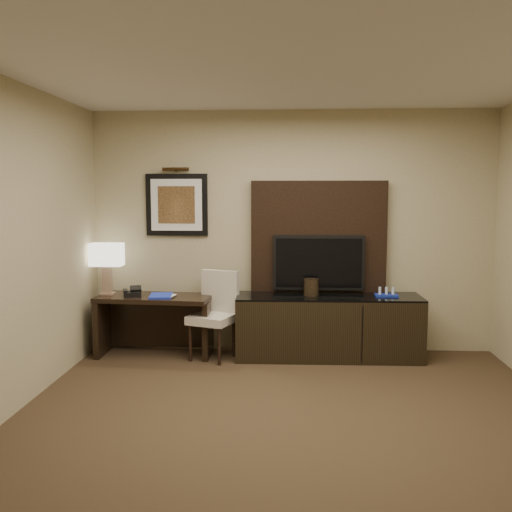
# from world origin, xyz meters

# --- Properties ---
(floor) EXTENTS (4.50, 5.00, 0.01)m
(floor) POSITION_xyz_m (0.00, 0.00, -0.01)
(floor) COLOR #362618
(floor) RESTS_ON ground
(ceiling) EXTENTS (4.50, 5.00, 0.01)m
(ceiling) POSITION_xyz_m (0.00, 0.00, 2.70)
(ceiling) COLOR silver
(ceiling) RESTS_ON wall_back
(wall_back) EXTENTS (4.50, 0.01, 2.70)m
(wall_back) POSITION_xyz_m (0.00, 2.50, 1.35)
(wall_back) COLOR tan
(wall_back) RESTS_ON floor
(wall_front) EXTENTS (4.50, 0.01, 2.70)m
(wall_front) POSITION_xyz_m (0.00, -2.50, 1.35)
(wall_front) COLOR tan
(wall_front) RESTS_ON floor
(desk) EXTENTS (1.28, 0.63, 0.66)m
(desk) POSITION_xyz_m (-1.50, 2.15, 0.33)
(desk) COLOR black
(desk) RESTS_ON floor
(credenza) EXTENTS (2.00, 0.59, 0.68)m
(credenza) POSITION_xyz_m (0.40, 2.15, 0.34)
(credenza) COLOR black
(credenza) RESTS_ON floor
(tv_wall_panel) EXTENTS (1.50, 0.12, 1.30)m
(tv_wall_panel) POSITION_xyz_m (0.30, 2.44, 1.27)
(tv_wall_panel) COLOR black
(tv_wall_panel) RESTS_ON wall_back
(tv) EXTENTS (1.00, 0.08, 0.60)m
(tv) POSITION_xyz_m (0.30, 2.34, 1.02)
(tv) COLOR black
(tv) RESTS_ON tv_wall_panel
(artwork) EXTENTS (0.70, 0.04, 0.70)m
(artwork) POSITION_xyz_m (-1.30, 2.48, 1.65)
(artwork) COLOR black
(artwork) RESTS_ON wall_back
(picture_light) EXTENTS (0.04, 0.04, 0.30)m
(picture_light) POSITION_xyz_m (-1.30, 2.44, 2.05)
(picture_light) COLOR #3E2913
(picture_light) RESTS_ON wall_back
(desk_chair) EXTENTS (0.58, 0.62, 0.90)m
(desk_chair) POSITION_xyz_m (-0.85, 2.03, 0.45)
(desk_chair) COLOR beige
(desk_chair) RESTS_ON floor
(table_lamp) EXTENTS (0.36, 0.22, 0.58)m
(table_lamp) POSITION_xyz_m (-2.04, 2.21, 0.95)
(table_lamp) COLOR #97765E
(table_lamp) RESTS_ON desk
(desk_phone) EXTENTS (0.22, 0.21, 0.09)m
(desk_phone) POSITION_xyz_m (-1.73, 2.10, 0.71)
(desk_phone) COLOR black
(desk_phone) RESTS_ON desk
(blue_folder) EXTENTS (0.28, 0.34, 0.02)m
(blue_folder) POSITION_xyz_m (-1.41, 2.10, 0.67)
(blue_folder) COLOR #1B2FB2
(blue_folder) RESTS_ON desk
(book) EXTENTS (0.16, 0.04, 0.21)m
(book) POSITION_xyz_m (-1.42, 2.08, 0.77)
(book) COLOR #B5AE8E
(book) RESTS_ON desk
(ice_bucket) EXTENTS (0.18, 0.18, 0.18)m
(ice_bucket) POSITION_xyz_m (0.21, 2.15, 0.77)
(ice_bucket) COLOR black
(ice_bucket) RESTS_ON credenza
(minibar_tray) EXTENTS (0.24, 0.15, 0.09)m
(minibar_tray) POSITION_xyz_m (1.02, 2.16, 0.73)
(minibar_tray) COLOR navy
(minibar_tray) RESTS_ON credenza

